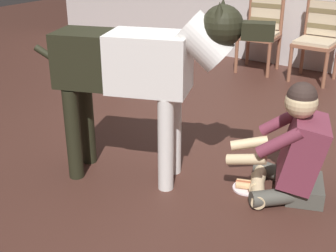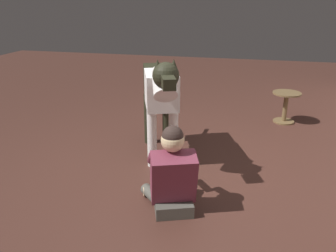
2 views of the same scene
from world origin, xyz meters
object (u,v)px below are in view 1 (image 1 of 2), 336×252
at_px(dining_chair_right_of_pair, 319,34).
at_px(large_dog, 140,68).
at_px(dining_chair_left_of_pair, 262,27).
at_px(round_side_table, 109,58).
at_px(person_sitting_on_floor, 294,151).
at_px(hot_dog_on_plate, 247,186).

xyz_separation_m(dining_chair_right_of_pair, large_dog, (-0.29, -3.08, 0.29)).
distance_m(dining_chair_left_of_pair, round_side_table, 1.97).
bearing_deg(dining_chair_left_of_pair, large_dog, -82.02).
relative_size(dining_chair_left_of_pair, dining_chair_right_of_pair, 1.00).
bearing_deg(large_dog, round_side_table, 136.77).
relative_size(dining_chair_right_of_pair, person_sitting_on_floor, 1.20).
relative_size(hot_dog_on_plate, round_side_table, 0.41).
height_order(dining_chair_left_of_pair, hot_dog_on_plate, dining_chair_left_of_pair).
xyz_separation_m(large_dog, round_side_table, (-1.67, 1.57, -0.55)).
height_order(dining_chair_right_of_pair, hot_dog_on_plate, dining_chair_right_of_pair).
distance_m(person_sitting_on_floor, large_dog, 1.17).
bearing_deg(person_sitting_on_floor, dining_chair_right_of_pair, 104.48).
xyz_separation_m(person_sitting_on_floor, round_side_table, (-2.67, 1.20, -0.04)).
relative_size(person_sitting_on_floor, large_dog, 0.52).
relative_size(dining_chair_left_of_pair, person_sitting_on_floor, 1.20).
distance_m(dining_chair_right_of_pair, round_side_table, 2.49).
bearing_deg(round_side_table, dining_chair_right_of_pair, 37.51).
bearing_deg(hot_dog_on_plate, person_sitting_on_floor, 20.31).
distance_m(dining_chair_right_of_pair, hot_dog_on_plate, 2.89).
height_order(person_sitting_on_floor, hot_dog_on_plate, person_sitting_on_floor).
height_order(person_sitting_on_floor, round_side_table, person_sitting_on_floor).
distance_m(dining_chair_left_of_pair, person_sitting_on_floor, 3.07).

